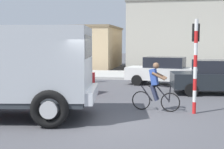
% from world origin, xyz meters
% --- Properties ---
extents(ground_plane, '(120.00, 120.00, 0.00)m').
position_xyz_m(ground_plane, '(0.00, 0.00, 0.00)').
color(ground_plane, '#4C4C51').
extents(sidewalk_far, '(80.00, 5.00, 0.16)m').
position_xyz_m(sidewalk_far, '(0.00, 13.20, 0.08)').
color(sidewalk_far, '#ADADA8').
rests_on(sidewalk_far, ground).
extents(truck_foreground, '(5.75, 3.47, 2.90)m').
position_xyz_m(truck_foreground, '(-3.54, -0.01, 1.67)').
color(truck_foreground, '#B2B7BC').
rests_on(truck_foreground, ground).
extents(cyclist, '(1.71, 0.55, 1.72)m').
position_xyz_m(cyclist, '(1.02, 1.86, 0.86)').
color(cyclist, black).
rests_on(cyclist, ground).
extents(traffic_light_pole, '(0.24, 0.43, 3.20)m').
position_xyz_m(traffic_light_pole, '(2.36, 1.76, 2.07)').
color(traffic_light_pole, red).
rests_on(traffic_light_pole, ground).
extents(car_red_near, '(4.32, 2.77, 1.60)m').
position_xyz_m(car_red_near, '(-4.22, 5.03, 0.82)').
color(car_red_near, red).
rests_on(car_red_near, ground).
extents(car_white_mid, '(4.25, 2.42, 1.60)m').
position_xyz_m(car_white_mid, '(1.08, 8.85, 0.82)').
color(car_white_mid, white).
rests_on(car_white_mid, ground).
extents(car_far_side, '(4.18, 2.25, 1.60)m').
position_xyz_m(car_far_side, '(3.63, 6.10, 0.82)').
color(car_far_side, '#1E2328').
rests_on(car_far_side, ground).
extents(pedestrian_near_kerb, '(0.34, 0.22, 1.62)m').
position_xyz_m(pedestrian_near_kerb, '(-3.39, 9.04, 0.85)').
color(pedestrian_near_kerb, '#2D334C').
rests_on(pedestrian_near_kerb, ground).
extents(building_corner_left, '(10.49, 7.74, 3.96)m').
position_xyz_m(building_corner_left, '(-8.87, 20.54, 1.98)').
color(building_corner_left, '#D1B284').
rests_on(building_corner_left, ground).
extents(building_mid_block, '(8.44, 7.04, 6.09)m').
position_xyz_m(building_mid_block, '(1.80, 20.99, 3.05)').
color(building_mid_block, '#B2AD9E').
rests_on(building_mid_block, ground).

